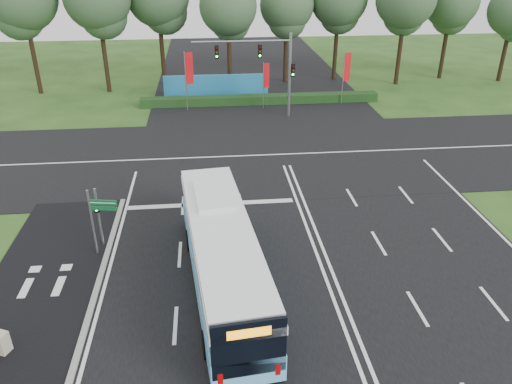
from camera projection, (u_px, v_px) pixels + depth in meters
ground at (314, 247)px, 24.72m from camera, size 120.00×120.00×0.00m
road_main at (314, 247)px, 24.72m from camera, size 20.00×120.00×0.04m
road_cross at (280, 155)px, 35.37m from camera, size 120.00×14.00×0.05m
bike_path at (36, 302)px, 20.92m from camera, size 5.00×18.00×0.06m
kerb_strip at (94, 298)px, 21.13m from camera, size 0.25×18.00×0.12m
city_bus at (222, 255)px, 21.05m from camera, size 3.72×12.19×3.45m
pedestrian_signal at (99, 216)px, 24.10m from camera, size 0.28×0.41×3.15m
street_sign at (98, 214)px, 23.17m from camera, size 1.34×0.31×3.47m
utility_cabinet at (1, 343)px, 18.24m from camera, size 0.68×0.63×0.90m
banner_flag_left at (188, 72)px, 43.36m from camera, size 0.73×0.31×5.17m
banner_flag_mid at (266, 78)px, 44.12m from camera, size 0.57×0.29×4.12m
banner_flag_right at (346, 70)px, 45.16m from camera, size 0.68×0.24×4.75m
traffic_light_gantry at (268, 63)px, 40.84m from camera, size 8.41×0.28×7.00m
hedge at (260, 100)px, 46.30m from camera, size 22.00×1.20×0.80m
blue_hoarding at (216, 86)px, 47.84m from camera, size 10.00×0.30×2.20m
eucalyptus_row at (260, 0)px, 48.72m from camera, size 53.68×8.49×12.20m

